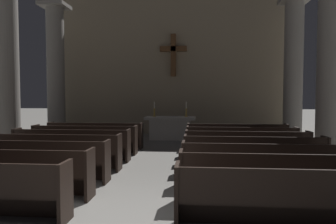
{
  "coord_description": "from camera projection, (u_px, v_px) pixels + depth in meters",
  "views": [
    {
      "loc": [
        1.13,
        -4.69,
        1.96
      ],
      "look_at": [
        0.0,
        8.18,
        1.27
      ],
      "focal_mm": 34.39,
      "sensor_mm": 36.0,
      "label": 1
    }
  ],
  "objects": [
    {
      "name": "altar",
      "position": [
        170.0,
        127.0,
        14.07
      ],
      "size": [
        2.2,
        0.9,
        1.01
      ],
      "color": "#BCB7AD",
      "rests_on": "ground"
    },
    {
      "name": "ground_plane",
      "position": [
        121.0,
        224.0,
        4.87
      ],
      "size": [
        80.0,
        80.0,
        0.0
      ],
      "primitive_type": "plane",
      "color": "slate"
    },
    {
      "name": "pew_left_row_5",
      "position": [
        71.0,
        145.0,
        9.56
      ],
      "size": [
        3.48,
        0.5,
        0.95
      ],
      "color": "black",
      "rests_on": "ground"
    },
    {
      "name": "pew_left_row_3",
      "position": [
        33.0,
        160.0,
        7.3
      ],
      "size": [
        3.48,
        0.5,
        0.95
      ],
      "color": "black",
      "rests_on": "ground"
    },
    {
      "name": "pew_right_row_7",
      "position": [
        237.0,
        137.0,
        11.38
      ],
      "size": [
        3.48,
        0.5,
        0.95
      ],
      "color": "black",
      "rests_on": "ground"
    },
    {
      "name": "pew_right_row_2",
      "position": [
        277.0,
        178.0,
        5.71
      ],
      "size": [
        3.48,
        0.5,
        0.95
      ],
      "color": "black",
      "rests_on": "ground"
    },
    {
      "name": "pew_right_row_3",
      "position": [
        264.0,
        165.0,
        6.85
      ],
      "size": [
        3.48,
        0.5,
        0.95
      ],
      "color": "black",
      "rests_on": "ground"
    },
    {
      "name": "pew_right_row_1",
      "position": [
        297.0,
        199.0,
        4.58
      ],
      "size": [
        3.48,
        0.5,
        0.95
      ],
      "color": "black",
      "rests_on": "ground"
    },
    {
      "name": "column_left_second",
      "position": [
        7.0,
        66.0,
        10.87
      ],
      "size": [
        1.19,
        1.19,
        6.07
      ],
      "color": "gray",
      "rests_on": "ground"
    },
    {
      "name": "pew_right_row_5",
      "position": [
        247.0,
        147.0,
        9.12
      ],
      "size": [
        3.48,
        0.5,
        0.95
      ],
      "color": "black",
      "rests_on": "ground"
    },
    {
      "name": "column_right_third",
      "position": [
        293.0,
        72.0,
        13.75
      ],
      "size": [
        1.19,
        1.19,
        6.07
      ],
      "color": "gray",
      "rests_on": "ground"
    },
    {
      "name": "pew_right_row_4",
      "position": [
        254.0,
        155.0,
        7.98
      ],
      "size": [
        3.48,
        0.5,
        0.95
      ],
      "color": "black",
      "rests_on": "ground"
    },
    {
      "name": "pew_left_row_7",
      "position": [
        95.0,
        135.0,
        11.83
      ],
      "size": [
        3.48,
        0.5,
        0.95
      ],
      "color": "black",
      "rests_on": "ground"
    },
    {
      "name": "candlestick_right",
      "position": [
        186.0,
        112.0,
        13.97
      ],
      "size": [
        0.16,
        0.16,
        0.65
      ],
      "color": "#B79338",
      "rests_on": "altar"
    },
    {
      "name": "column_left_third",
      "position": [
        56.0,
        73.0,
        14.67
      ],
      "size": [
        1.19,
        1.19,
        6.07
      ],
      "color": "gray",
      "rests_on": "ground"
    },
    {
      "name": "candlestick_left",
      "position": [
        154.0,
        112.0,
        14.09
      ],
      "size": [
        0.16,
        0.16,
        0.65
      ],
      "color": "#B79338",
      "rests_on": "altar"
    },
    {
      "name": "apse_with_cross",
      "position": [
        174.0,
        63.0,
        16.08
      ],
      "size": [
        11.8,
        0.5,
        7.11
      ],
      "color": "gray",
      "rests_on": "ground"
    },
    {
      "name": "pew_left_row_2",
      "position": [
        3.0,
        172.0,
        6.16
      ],
      "size": [
        3.48,
        0.5,
        0.95
      ],
      "color": "black",
      "rests_on": "ground"
    },
    {
      "name": "pew_right_row_6",
      "position": [
        241.0,
        141.0,
        10.25
      ],
      "size": [
        3.48,
        0.5,
        0.95
      ],
      "color": "black",
      "rests_on": "ground"
    },
    {
      "name": "pew_left_row_4",
      "position": [
        55.0,
        151.0,
        8.43
      ],
      "size": [
        3.48,
        0.5,
        0.95
      ],
      "color": "black",
      "rests_on": "ground"
    },
    {
      "name": "column_right_second",
      "position": [
        330.0,
        63.0,
        9.95
      ],
      "size": [
        1.19,
        1.19,
        6.07
      ],
      "color": "gray",
      "rests_on": "ground"
    },
    {
      "name": "pew_left_row_6",
      "position": [
        85.0,
        139.0,
        10.7
      ],
      "size": [
        3.48,
        0.5,
        0.95
      ],
      "color": "black",
      "rests_on": "ground"
    }
  ]
}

